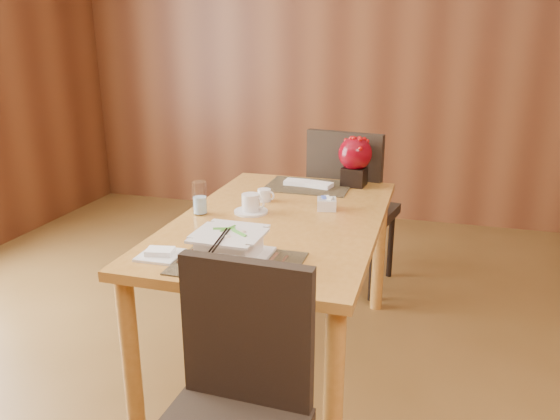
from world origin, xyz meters
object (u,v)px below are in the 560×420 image
(creamer_jug, at_px, (264,195))
(far_chair, at_px, (350,201))
(sugar_caddy, at_px, (327,204))
(berry_decor, at_px, (355,158))
(soup_setting, at_px, (230,247))
(water_glass, at_px, (200,198))
(near_chair, at_px, (233,403))
(bread_plate, at_px, (160,255))
(dining_table, at_px, (280,237))
(coffee_cup, at_px, (251,205))

(creamer_jug, xyz_separation_m, far_chair, (0.32, 0.69, -0.21))
(sugar_caddy, height_order, berry_decor, berry_decor)
(soup_setting, xyz_separation_m, sugar_caddy, (0.22, 0.71, -0.03))
(water_glass, distance_m, far_chair, 1.14)
(creamer_jug, distance_m, near_chair, 1.30)
(water_glass, height_order, far_chair, far_chair)
(berry_decor, bearing_deg, bread_plate, -114.14)
(water_glass, height_order, bread_plate, water_glass)
(soup_setting, distance_m, water_glass, 0.58)
(soup_setting, relative_size, berry_decor, 1.02)
(dining_table, distance_m, creamer_jug, 0.30)
(sugar_caddy, bearing_deg, bread_plate, -123.03)
(sugar_caddy, relative_size, bread_plate, 0.59)
(sugar_caddy, bearing_deg, dining_table, -134.86)
(creamer_jug, height_order, sugar_caddy, creamer_jug)
(coffee_cup, height_order, berry_decor, berry_decor)
(berry_decor, xyz_separation_m, bread_plate, (-0.54, -1.21, -0.15))
(bread_plate, bearing_deg, dining_table, 61.60)
(sugar_caddy, bearing_deg, near_chair, -91.31)
(far_chair, bearing_deg, creamer_jug, 75.26)
(coffee_cup, xyz_separation_m, near_chair, (0.30, -1.04, -0.27))
(bread_plate, bearing_deg, soup_setting, 7.91)
(soup_setting, bearing_deg, sugar_caddy, 74.03)
(soup_setting, bearing_deg, bread_plate, -170.91)
(water_glass, xyz_separation_m, creamer_jug, (0.22, 0.28, -0.05))
(dining_table, relative_size, creamer_jug, 17.54)
(dining_table, relative_size, far_chair, 1.47)
(near_chair, bearing_deg, berry_decor, 89.14)
(creamer_jug, xyz_separation_m, near_chair, (0.30, -1.24, -0.26))
(far_chair, bearing_deg, water_glass, 71.08)
(dining_table, height_order, water_glass, water_glass)
(soup_setting, height_order, berry_decor, berry_decor)
(soup_setting, xyz_separation_m, berry_decor, (0.28, 1.17, 0.10))
(berry_decor, relative_size, near_chair, 0.29)
(coffee_cup, relative_size, creamer_jug, 1.86)
(soup_setting, relative_size, coffee_cup, 1.75)
(coffee_cup, relative_size, bread_plate, 1.06)
(dining_table, height_order, creamer_jug, creamer_jug)
(creamer_jug, height_order, berry_decor, berry_decor)
(sugar_caddy, bearing_deg, soup_setting, -107.14)
(water_glass, distance_m, bread_plate, 0.52)
(dining_table, xyz_separation_m, bread_plate, (-0.30, -0.56, 0.10))
(coffee_cup, bearing_deg, near_chair, -73.80)
(bread_plate, bearing_deg, far_chair, 71.97)
(soup_setting, relative_size, sugar_caddy, 3.14)
(dining_table, xyz_separation_m, coffee_cup, (-0.15, 0.03, 0.14))
(soup_setting, height_order, bread_plate, soup_setting)
(water_glass, height_order, sugar_caddy, water_glass)
(far_chair, bearing_deg, dining_table, 89.63)
(soup_setting, bearing_deg, coffee_cup, 102.45)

